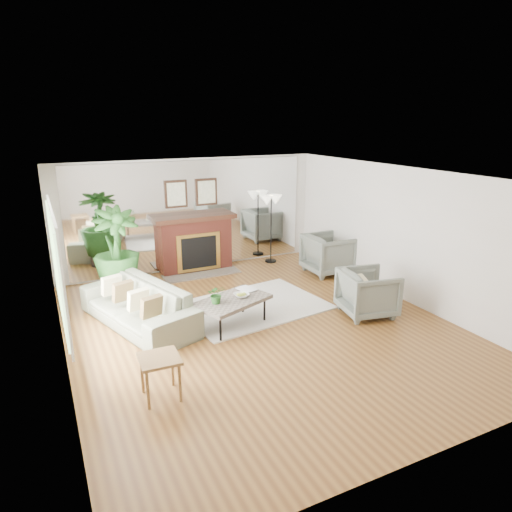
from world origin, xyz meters
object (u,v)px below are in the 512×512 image
sofa (138,305)px  armchair_back (328,254)px  floor_lamp (271,205)px  side_table (160,364)px  fireplace (196,242)px  coffee_table (232,301)px  armchair_front (368,293)px  potted_ficus (116,251)px

sofa → armchair_back: bearing=83.1°
floor_lamp → side_table: bearing=-131.2°
fireplace → floor_lamp: 1.97m
sofa → coffee_table: bearing=43.2°
coffee_table → armchair_front: armchair_front is taller
fireplace → armchair_back: bearing=-28.9°
sofa → fireplace: bearing=124.0°
fireplace → side_table: size_ratio=3.73×
coffee_table → side_table: side_table is taller
armchair_back → floor_lamp: (-0.78, 1.28, 0.94)m
sofa → side_table: (-0.20, -2.22, 0.11)m
armchair_back → armchair_front: (-0.68, -2.20, -0.03)m
armchair_back → armchair_front: bearing=164.2°
sofa → armchair_back: 4.48m
armchair_front → fireplace: bearing=39.0°
coffee_table → floor_lamp: size_ratio=0.87×
armchair_back → side_table: (-4.60, -3.08, 0.02)m
armchair_front → floor_lamp: (-0.09, 3.48, 0.98)m
potted_ficus → sofa: bearing=-86.8°
fireplace → armchair_back: 2.98m
armchair_front → side_table: (-3.91, -0.88, 0.06)m
armchair_front → floor_lamp: 3.61m
fireplace → potted_ficus: (-1.87, -0.98, 0.29)m
fireplace → floor_lamp: size_ratio=1.27×
armchair_front → side_table: size_ratio=1.62×
coffee_table → potted_ficus: size_ratio=0.79×
sofa → floor_lamp: floor_lamp is taller
armchair_back → side_table: 5.54m
potted_ficus → side_table: bearing=-92.0°
coffee_table → side_table: bearing=-137.4°
fireplace → side_table: bearing=-113.8°
coffee_table → potted_ficus: bearing=125.0°
coffee_table → floor_lamp: 3.78m
coffee_table → armchair_back: 3.43m
sofa → potted_ficus: (-0.07, 1.32, 0.60)m
armchair_front → potted_ficus: size_ratio=0.50×
armchair_back → armchair_front: 2.30m
potted_ficus → armchair_back: bearing=-5.8°
sofa → armchair_front: (3.72, -1.34, 0.06)m
armchair_front → side_table: armchair_front is taller
potted_ficus → floor_lamp: potted_ficus is taller
fireplace → armchair_front: bearing=-62.2°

